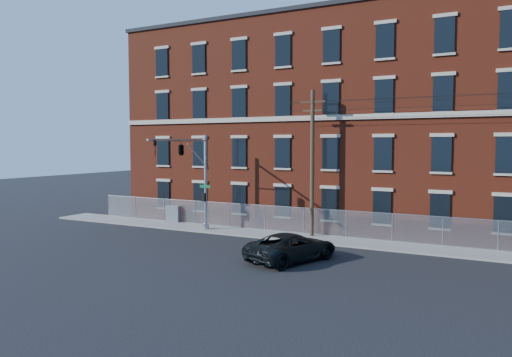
{
  "coord_description": "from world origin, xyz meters",
  "views": [
    {
      "loc": [
        13.98,
        -25.81,
        6.42
      ],
      "look_at": [
        -1.51,
        4.0,
        4.07
      ],
      "focal_mm": 34.24,
      "sensor_mm": 36.0,
      "label": 1
    }
  ],
  "objects_px": {
    "pickup_truck": "(292,247)",
    "traffic_signal_mast": "(187,159)",
    "utility_pole_near": "(312,160)",
    "utility_cabinet": "(173,214)"
  },
  "relations": [
    {
      "from": "traffic_signal_mast",
      "to": "utility_pole_near",
      "type": "height_order",
      "value": "utility_pole_near"
    },
    {
      "from": "pickup_truck",
      "to": "traffic_signal_mast",
      "type": "bearing_deg",
      "value": 0.68
    },
    {
      "from": "traffic_signal_mast",
      "to": "utility_pole_near",
      "type": "distance_m",
      "value": 8.7
    },
    {
      "from": "pickup_truck",
      "to": "utility_cabinet",
      "type": "bearing_deg",
      "value": -7.24
    },
    {
      "from": "traffic_signal_mast",
      "to": "utility_pole_near",
      "type": "relative_size",
      "value": 0.7
    },
    {
      "from": "utility_cabinet",
      "to": "traffic_signal_mast",
      "type": "bearing_deg",
      "value": -57.47
    },
    {
      "from": "utility_pole_near",
      "to": "utility_cabinet",
      "type": "bearing_deg",
      "value": 178.12
    },
    {
      "from": "utility_pole_near",
      "to": "pickup_truck",
      "type": "height_order",
      "value": "utility_pole_near"
    },
    {
      "from": "pickup_truck",
      "to": "utility_pole_near",
      "type": "bearing_deg",
      "value": -57.04
    },
    {
      "from": "traffic_signal_mast",
      "to": "utility_pole_near",
      "type": "bearing_deg",
      "value": 23.14
    }
  ]
}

